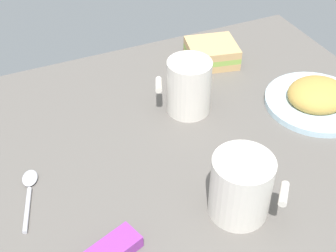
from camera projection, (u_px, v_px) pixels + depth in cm
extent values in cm
cube|color=#5B5651|center=(168.00, 143.00, 80.07)|extent=(90.00, 64.00, 2.00)
cylinder|color=silver|center=(316.00, 102.00, 86.48)|extent=(19.26, 19.26, 1.20)
ellipsoid|color=#B28C3F|center=(318.00, 95.00, 85.27)|extent=(11.58, 10.42, 5.09)
cylinder|color=silver|center=(241.00, 187.00, 64.23)|extent=(8.77, 8.77, 10.03)
cylinder|color=tan|center=(244.00, 164.00, 61.31)|extent=(7.72, 7.72, 0.40)
cylinder|color=silver|center=(284.00, 194.00, 62.56)|extent=(3.50, 3.77, 1.20)
cylinder|color=silver|center=(189.00, 87.00, 82.51)|extent=(8.07, 8.07, 10.42)
cylinder|color=black|center=(190.00, 65.00, 79.46)|extent=(7.10, 7.10, 0.40)
cylinder|color=silver|center=(159.00, 85.00, 82.07)|extent=(2.50, 3.82, 1.20)
cube|color=tan|center=(211.00, 59.00, 98.07)|extent=(11.90, 11.11, 1.60)
cube|color=#8CB24C|center=(212.00, 53.00, 97.17)|extent=(11.90, 11.11, 1.20)
cube|color=tan|center=(212.00, 47.00, 96.26)|extent=(11.90, 11.11, 1.60)
ellipsoid|color=silver|center=(30.00, 180.00, 71.50)|extent=(3.27, 4.11, 0.80)
cylinder|color=silver|center=(27.00, 210.00, 67.03)|extent=(2.88, 8.22, 0.70)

